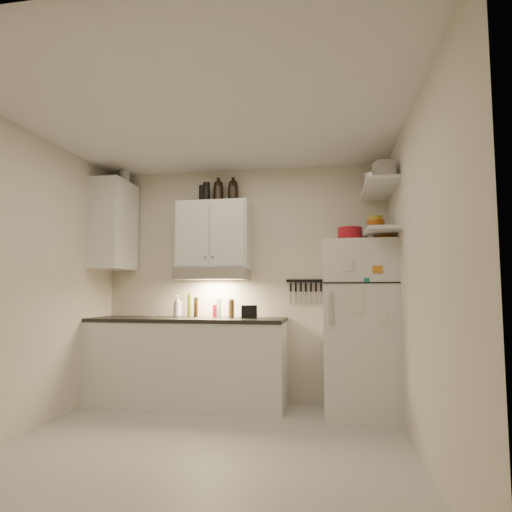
# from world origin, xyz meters

# --- Properties ---
(floor) EXTENTS (3.20, 3.00, 0.02)m
(floor) POSITION_xyz_m (0.00, 0.00, -0.01)
(floor) COLOR #BDB7AE
(floor) RESTS_ON ground
(ceiling) EXTENTS (3.20, 3.00, 0.02)m
(ceiling) POSITION_xyz_m (0.00, 0.00, 2.61)
(ceiling) COLOR silver
(ceiling) RESTS_ON ground
(back_wall) EXTENTS (3.20, 0.02, 2.60)m
(back_wall) POSITION_xyz_m (0.00, 1.51, 1.30)
(back_wall) COLOR beige
(back_wall) RESTS_ON ground
(left_wall) EXTENTS (0.02, 3.00, 2.60)m
(left_wall) POSITION_xyz_m (-1.61, 0.00, 1.30)
(left_wall) COLOR beige
(left_wall) RESTS_ON ground
(right_wall) EXTENTS (0.02, 3.00, 2.60)m
(right_wall) POSITION_xyz_m (1.61, 0.00, 1.30)
(right_wall) COLOR beige
(right_wall) RESTS_ON ground
(base_cabinet) EXTENTS (2.10, 0.60, 0.88)m
(base_cabinet) POSITION_xyz_m (-0.55, 1.20, 0.44)
(base_cabinet) COLOR white
(base_cabinet) RESTS_ON floor
(countertop) EXTENTS (2.10, 0.62, 0.04)m
(countertop) POSITION_xyz_m (-0.55, 1.20, 0.90)
(countertop) COLOR black
(countertop) RESTS_ON base_cabinet
(upper_cabinet) EXTENTS (0.80, 0.33, 0.75)m
(upper_cabinet) POSITION_xyz_m (-0.30, 1.33, 1.83)
(upper_cabinet) COLOR white
(upper_cabinet) RESTS_ON back_wall
(side_cabinet) EXTENTS (0.33, 0.55, 1.00)m
(side_cabinet) POSITION_xyz_m (-1.44, 1.20, 1.95)
(side_cabinet) COLOR white
(side_cabinet) RESTS_ON left_wall
(range_hood) EXTENTS (0.76, 0.46, 0.12)m
(range_hood) POSITION_xyz_m (-0.30, 1.27, 1.39)
(range_hood) COLOR silver
(range_hood) RESTS_ON back_wall
(fridge) EXTENTS (0.70, 0.68, 1.70)m
(fridge) POSITION_xyz_m (1.25, 1.16, 0.85)
(fridge) COLOR white
(fridge) RESTS_ON floor
(shelf_hi) EXTENTS (0.30, 0.95, 0.03)m
(shelf_hi) POSITION_xyz_m (1.45, 1.02, 2.20)
(shelf_hi) COLOR white
(shelf_hi) RESTS_ON right_wall
(shelf_lo) EXTENTS (0.30, 0.95, 0.03)m
(shelf_lo) POSITION_xyz_m (1.45, 1.02, 1.76)
(shelf_lo) COLOR white
(shelf_lo) RESTS_ON right_wall
(knife_strip) EXTENTS (0.42, 0.02, 0.03)m
(knife_strip) POSITION_xyz_m (0.70, 1.49, 1.32)
(knife_strip) COLOR black
(knife_strip) RESTS_ON back_wall
(dutch_oven) EXTENTS (0.32, 0.32, 0.14)m
(dutch_oven) POSITION_xyz_m (1.17, 1.13, 1.77)
(dutch_oven) COLOR #A4131E
(dutch_oven) RESTS_ON fridge
(book_stack) EXTENTS (0.23, 0.26, 0.07)m
(book_stack) POSITION_xyz_m (1.51, 1.06, 1.74)
(book_stack) COLOR orange
(book_stack) RESTS_ON fridge
(spice_jar) EXTENTS (0.06, 0.06, 0.09)m
(spice_jar) POSITION_xyz_m (1.37, 1.05, 1.74)
(spice_jar) COLOR silver
(spice_jar) RESTS_ON fridge
(stock_pot) EXTENTS (0.29, 0.29, 0.20)m
(stock_pot) POSITION_xyz_m (1.44, 1.27, 2.31)
(stock_pot) COLOR silver
(stock_pot) RESTS_ON shelf_hi
(tin_a) EXTENTS (0.20, 0.19, 0.19)m
(tin_a) POSITION_xyz_m (1.51, 0.91, 2.31)
(tin_a) COLOR #AAAAAD
(tin_a) RESTS_ON shelf_hi
(tin_b) EXTENTS (0.20, 0.20, 0.16)m
(tin_b) POSITION_xyz_m (1.46, 0.69, 2.29)
(tin_b) COLOR #AAAAAD
(tin_b) RESTS_ON shelf_hi
(bowl_teal) EXTENTS (0.22, 0.22, 0.09)m
(bowl_teal) POSITION_xyz_m (1.44, 1.23, 1.82)
(bowl_teal) COLOR #157876
(bowl_teal) RESTS_ON shelf_lo
(bowl_orange) EXTENTS (0.17, 0.17, 0.05)m
(bowl_orange) POSITION_xyz_m (1.43, 1.17, 1.89)
(bowl_orange) COLOR #B95111
(bowl_orange) RESTS_ON bowl_teal
(bowl_yellow) EXTENTS (0.14, 0.14, 0.04)m
(bowl_yellow) POSITION_xyz_m (1.43, 1.17, 1.94)
(bowl_yellow) COLOR gold
(bowl_yellow) RESTS_ON bowl_orange
(plates) EXTENTS (0.27, 0.27, 0.06)m
(plates) POSITION_xyz_m (1.46, 1.06, 1.80)
(plates) COLOR #157876
(plates) RESTS_ON shelf_lo
(growler_a) EXTENTS (0.13, 0.13, 0.27)m
(growler_a) POSITION_xyz_m (-0.27, 1.38, 2.34)
(growler_a) COLOR black
(growler_a) RESTS_ON upper_cabinet
(growler_b) EXTENTS (0.15, 0.15, 0.28)m
(growler_b) POSITION_xyz_m (-0.10, 1.41, 2.34)
(growler_b) COLOR black
(growler_b) RESTS_ON upper_cabinet
(thermos_a) EXTENTS (0.10, 0.10, 0.22)m
(thermos_a) POSITION_xyz_m (-0.39, 1.31, 2.31)
(thermos_a) COLOR black
(thermos_a) RESTS_ON upper_cabinet
(thermos_b) EXTENTS (0.08, 0.08, 0.21)m
(thermos_b) POSITION_xyz_m (-0.45, 1.37, 2.30)
(thermos_b) COLOR black
(thermos_b) RESTS_ON upper_cabinet
(side_jar) EXTENTS (0.14, 0.14, 0.15)m
(side_jar) POSITION_xyz_m (-1.36, 1.28, 2.52)
(side_jar) COLOR silver
(side_jar) RESTS_ON side_cabinet
(soap_bottle) EXTENTS (0.13, 0.14, 0.27)m
(soap_bottle) POSITION_xyz_m (-0.68, 1.24, 1.06)
(soap_bottle) COLOR white
(soap_bottle) RESTS_ON countertop
(pepper_mill) EXTENTS (0.07, 0.07, 0.20)m
(pepper_mill) POSITION_xyz_m (-0.07, 1.22, 1.02)
(pepper_mill) COLOR brown
(pepper_mill) RESTS_ON countertop
(oil_bottle) EXTENTS (0.06, 0.06, 0.26)m
(oil_bottle) POSITION_xyz_m (-0.56, 1.28, 1.05)
(oil_bottle) COLOR #575F17
(oil_bottle) RESTS_ON countertop
(vinegar_bottle) EXTENTS (0.05, 0.05, 0.22)m
(vinegar_bottle) POSITION_xyz_m (-0.50, 1.33, 1.03)
(vinegar_bottle) COLOR black
(vinegar_bottle) RESTS_ON countertop
(clear_bottle) EXTENTS (0.08, 0.08, 0.20)m
(clear_bottle) POSITION_xyz_m (-0.24, 1.31, 1.02)
(clear_bottle) COLOR silver
(clear_bottle) RESTS_ON countertop
(red_jar) EXTENTS (0.09, 0.09, 0.14)m
(red_jar) POSITION_xyz_m (-0.27, 1.31, 0.99)
(red_jar) COLOR #A4131E
(red_jar) RESTS_ON countertop
(caddy) EXTENTS (0.17, 0.13, 0.14)m
(caddy) POSITION_xyz_m (0.12, 1.22, 0.99)
(caddy) COLOR black
(caddy) RESTS_ON countertop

